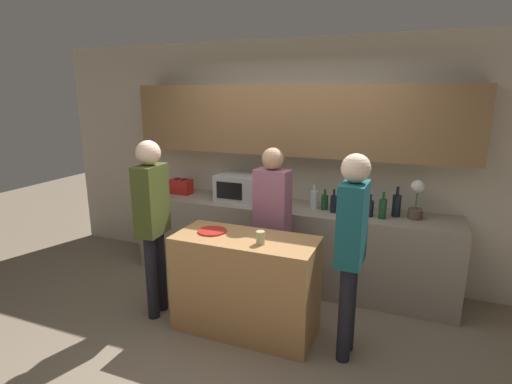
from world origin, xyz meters
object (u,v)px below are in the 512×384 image
(bottle_4, at_px, (359,203))
(plate_on_island, at_px, (212,231))
(bottle_2, at_px, (334,204))
(bottle_5, at_px, (370,208))
(bottle_3, at_px, (347,201))
(bottle_6, at_px, (383,208))
(person_center, at_px, (351,240))
(toaster, at_px, (181,186))
(potted_plant, at_px, (416,199))
(person_right, at_px, (152,214))
(person_left, at_px, (272,214))
(cup_0, at_px, (260,238))
(microwave, at_px, (240,187))
(bottle_7, at_px, (396,205))
(bottle_0, at_px, (314,199))
(bottle_1, at_px, (325,202))

(bottle_4, height_order, plate_on_island, bottle_4)
(bottle_2, height_order, bottle_5, bottle_2)
(bottle_3, height_order, bottle_5, bottle_5)
(bottle_6, distance_m, person_center, 1.02)
(toaster, distance_m, person_center, 2.52)
(potted_plant, xyz_separation_m, person_right, (-2.27, -1.17, -0.08))
(person_left, bearing_deg, cup_0, 106.80)
(microwave, height_order, cup_0, microwave)
(bottle_4, bearing_deg, bottle_5, -43.18)
(bottle_3, bearing_deg, bottle_5, -36.63)
(potted_plant, xyz_separation_m, bottle_7, (-0.18, 0.01, -0.08))
(toaster, height_order, cup_0, toaster)
(bottle_5, distance_m, bottle_6, 0.13)
(bottle_2, bearing_deg, bottle_4, 25.79)
(bottle_0, height_order, bottle_5, bottle_0)
(toaster, bearing_deg, person_right, -69.89)
(person_center, bearing_deg, potted_plant, -19.82)
(toaster, height_order, potted_plant, potted_plant)
(bottle_4, height_order, person_right, person_right)
(microwave, height_order, bottle_0, microwave)
(bottle_5, xyz_separation_m, bottle_6, (0.12, -0.02, 0.02))
(plate_on_island, xyz_separation_m, person_center, (1.25, -0.05, 0.11))
(cup_0, height_order, person_left, person_left)
(bottle_1, bearing_deg, bottle_0, -174.41)
(bottle_1, bearing_deg, person_left, -127.04)
(microwave, distance_m, bottle_6, 1.60)
(bottle_5, distance_m, cup_0, 1.33)
(bottle_4, height_order, bottle_7, bottle_7)
(toaster, relative_size, plate_on_island, 1.00)
(bottle_1, distance_m, person_left, 0.67)
(microwave, xyz_separation_m, person_center, (1.45, -1.13, -0.04))
(toaster, bearing_deg, bottle_3, 2.65)
(bottle_5, relative_size, bottle_6, 0.84)
(bottle_5, xyz_separation_m, cup_0, (-0.76, -1.10, -0.04))
(bottle_6, height_order, plate_on_island, bottle_6)
(toaster, relative_size, cup_0, 2.34)
(microwave, relative_size, bottle_3, 2.35)
(toaster, relative_size, bottle_6, 0.95)
(microwave, relative_size, bottle_7, 1.69)
(potted_plant, height_order, bottle_5, potted_plant)
(microwave, bearing_deg, bottle_5, -3.70)
(potted_plant, relative_size, bottle_3, 1.79)
(toaster, height_order, plate_on_island, toaster)
(microwave, relative_size, bottle_0, 1.94)
(toaster, height_order, bottle_3, bottle_3)
(bottle_2, distance_m, bottle_4, 0.27)
(microwave, distance_m, person_center, 1.84)
(toaster, height_order, bottle_7, bottle_7)
(bottle_6, relative_size, cup_0, 2.46)
(cup_0, bearing_deg, potted_plant, 45.25)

